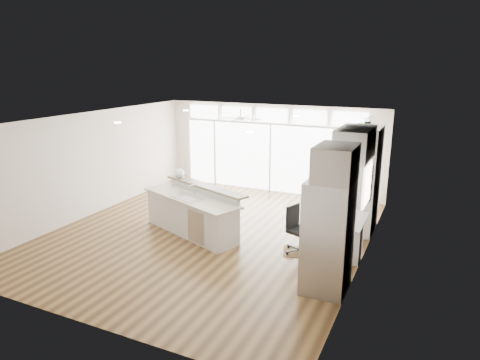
% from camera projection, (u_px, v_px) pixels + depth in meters
% --- Properties ---
extents(floor, '(7.00, 8.00, 0.02)m').
position_uv_depth(floor, '(210.00, 234.00, 10.11)').
color(floor, '#452D15').
rests_on(floor, ground).
extents(ceiling, '(7.00, 8.00, 0.02)m').
position_uv_depth(ceiling, '(207.00, 119.00, 9.40)').
color(ceiling, silver).
rests_on(ceiling, wall_back).
extents(wall_back, '(7.00, 0.04, 2.70)m').
position_uv_depth(wall_back, '(271.00, 148.00, 13.25)').
color(wall_back, beige).
rests_on(wall_back, floor).
extents(wall_front, '(7.00, 0.04, 2.70)m').
position_uv_depth(wall_front, '(75.00, 242.00, 6.26)').
color(wall_front, beige).
rests_on(wall_front, floor).
extents(wall_left, '(0.04, 8.00, 2.70)m').
position_uv_depth(wall_left, '(92.00, 164.00, 11.19)').
color(wall_left, beige).
rests_on(wall_left, floor).
extents(wall_right, '(0.04, 8.00, 2.70)m').
position_uv_depth(wall_right, '(366.00, 198.00, 8.32)').
color(wall_right, beige).
rests_on(wall_right, floor).
extents(glass_wall, '(5.80, 0.06, 2.08)m').
position_uv_depth(glass_wall, '(271.00, 158.00, 13.28)').
color(glass_wall, silver).
rests_on(glass_wall, wall_back).
extents(transom_row, '(5.90, 0.06, 0.40)m').
position_uv_depth(transom_row, '(271.00, 115.00, 12.93)').
color(transom_row, silver).
rests_on(transom_row, wall_back).
extents(desk_window, '(0.04, 0.85, 0.85)m').
position_uv_depth(desk_window, '(367.00, 184.00, 8.55)').
color(desk_window, white).
rests_on(desk_window, wall_right).
extents(ceiling_fan, '(1.16, 1.16, 0.32)m').
position_uv_depth(ceiling_fan, '(241.00, 115.00, 12.11)').
color(ceiling_fan, silver).
rests_on(ceiling_fan, ceiling).
extents(recessed_lights, '(3.40, 3.00, 0.02)m').
position_uv_depth(recessed_lights, '(212.00, 119.00, 9.58)').
color(recessed_lights, beige).
rests_on(recessed_lights, ceiling).
extents(oven_cabinet, '(0.64, 1.20, 2.50)m').
position_uv_depth(oven_cabinet, '(364.00, 179.00, 10.06)').
color(oven_cabinet, silver).
rests_on(oven_cabinet, floor).
extents(desk_nook, '(0.72, 1.30, 0.76)m').
position_uv_depth(desk_nook, '(346.00, 236.00, 8.99)').
color(desk_nook, silver).
rests_on(desk_nook, floor).
extents(upper_cabinets, '(0.64, 1.30, 0.64)m').
position_uv_depth(upper_cabinets, '(355.00, 144.00, 8.46)').
color(upper_cabinets, silver).
rests_on(upper_cabinets, wall_right).
extents(refrigerator, '(0.76, 0.90, 2.00)m').
position_uv_depth(refrigerator, '(328.00, 236.00, 7.40)').
color(refrigerator, '#AEAFB3').
rests_on(refrigerator, floor).
extents(fridge_cabinet, '(0.64, 0.90, 0.60)m').
position_uv_depth(fridge_cabinet, '(336.00, 163.00, 7.03)').
color(fridge_cabinet, silver).
rests_on(fridge_cabinet, wall_right).
extents(framed_photos, '(0.06, 0.22, 0.80)m').
position_uv_depth(framed_photos, '(371.00, 184.00, 9.13)').
color(framed_photos, black).
rests_on(framed_photos, wall_right).
extents(kitchen_island, '(2.95, 1.97, 1.10)m').
position_uv_depth(kitchen_island, '(191.00, 211.00, 10.00)').
color(kitchen_island, silver).
rests_on(kitchen_island, floor).
extents(rug, '(0.95, 0.81, 0.01)m').
position_uv_depth(rug, '(303.00, 252.00, 9.10)').
color(rug, '#392712').
rests_on(rug, floor).
extents(office_chair, '(0.65, 0.63, 1.00)m').
position_uv_depth(office_chair, '(300.00, 231.00, 8.97)').
color(office_chair, black).
rests_on(office_chair, floor).
extents(fishbowl, '(0.29, 0.29, 0.24)m').
position_uv_depth(fishbowl, '(180.00, 173.00, 10.75)').
color(fishbowl, white).
rests_on(fishbowl, kitchen_island).
extents(monitor, '(0.09, 0.51, 0.43)m').
position_uv_depth(monitor, '(344.00, 209.00, 8.87)').
color(monitor, black).
rests_on(monitor, desk_nook).
extents(keyboard, '(0.13, 0.35, 0.02)m').
position_uv_depth(keyboard, '(336.00, 217.00, 8.99)').
color(keyboard, silver).
rests_on(keyboard, desk_nook).
extents(potted_plant, '(0.26, 0.29, 0.21)m').
position_uv_depth(potted_plant, '(368.00, 122.00, 9.70)').
color(potted_plant, '#255626').
rests_on(potted_plant, oven_cabinet).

